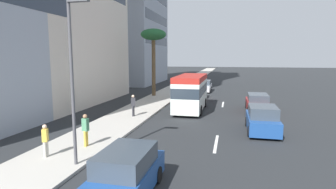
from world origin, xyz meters
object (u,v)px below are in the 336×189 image
object	(u,v)px
minibus_sixth	(191,91)
pedestrian_near_lamp	(86,129)
car_lead	(125,176)
car_fourth	(196,92)
palm_tree	(153,38)
street_lamp	(74,64)
car_third	(257,103)
pedestrian_mid_block	(45,139)
car_second	(204,86)
pedestrian_by_tree	(133,104)
car_fifth	(262,120)

from	to	relation	value
minibus_sixth	pedestrian_near_lamp	distance (m)	12.22
car_lead	car_fourth	size ratio (longest dim) A/B	1.00
car_lead	palm_tree	distance (m)	24.80
minibus_sixth	palm_tree	world-z (taller)	palm_tree
minibus_sixth	street_lamp	world-z (taller)	street_lamp
car_third	pedestrian_mid_block	world-z (taller)	pedestrian_mid_block
car_second	pedestrian_by_tree	xyz separation A→B (m)	(-18.00, 3.84, 0.35)
street_lamp	car_second	bearing A→B (deg)	-5.77
car_third	pedestrian_near_lamp	distance (m)	15.77
minibus_sixth	pedestrian_near_lamp	xyz separation A→B (m)	(-11.57, 3.87, -0.63)
car_third	pedestrian_near_lamp	bearing A→B (deg)	142.11
car_fourth	pedestrian_mid_block	world-z (taller)	pedestrian_mid_block
car_fifth	pedestrian_near_lamp	world-z (taller)	pedestrian_near_lamp
car_fifth	minibus_sixth	bearing A→B (deg)	42.14
car_fourth	street_lamp	distance (m)	21.31
car_second	car_third	bearing A→B (deg)	24.53
pedestrian_near_lamp	car_fourth	bearing A→B (deg)	-89.12
minibus_sixth	pedestrian_mid_block	size ratio (longest dim) A/B	4.43
car_fifth	pedestrian_by_tree	bearing A→B (deg)	78.06
car_lead	minibus_sixth	world-z (taller)	minibus_sixth
car_second	palm_tree	bearing A→B (deg)	-40.30
car_fifth	pedestrian_by_tree	distance (m)	9.70
car_lead	pedestrian_mid_block	bearing A→B (deg)	-116.40
minibus_sixth	street_lamp	bearing A→B (deg)	-12.05
car_third	street_lamp	distance (m)	17.55
car_third	pedestrian_near_lamp	size ratio (longest dim) A/B	2.79
pedestrian_mid_block	pedestrian_near_lamp	bearing A→B (deg)	129.58
pedestrian_by_tree	car_lead	bearing A→B (deg)	-95.87
car_lead	palm_tree	size ratio (longest dim) A/B	0.57
pedestrian_mid_block	street_lamp	bearing A→B (deg)	55.64
pedestrian_by_tree	minibus_sixth	bearing A→B (deg)	20.92
pedestrian_mid_block	palm_tree	size ratio (longest dim) A/B	0.20
minibus_sixth	car_third	bearing A→B (deg)	98.47
car_third	pedestrian_by_tree	xyz separation A→B (m)	(-4.94, 9.80, 0.34)
car_fourth	minibus_sixth	bearing A→B (deg)	2.89
car_third	car_second	bearing A→B (deg)	24.53
minibus_sixth	car_fourth	bearing A→B (deg)	-177.11
car_lead	car_third	distance (m)	17.68
car_fourth	car_fifth	size ratio (longest dim) A/B	1.07
car_lead	car_second	xyz separation A→B (m)	(29.76, 0.16, -0.04)
pedestrian_near_lamp	street_lamp	world-z (taller)	street_lamp
car_lead	palm_tree	xyz separation A→B (m)	(23.34, 5.61, 6.25)
car_third	pedestrian_mid_block	size ratio (longest dim) A/B	3.08
palm_tree	car_second	bearing A→B (deg)	-40.30
car_fourth	pedestrian_mid_block	bearing A→B (deg)	-12.63
car_lead	pedestrian_near_lamp	distance (m)	5.76
minibus_sixth	pedestrian_by_tree	world-z (taller)	minibus_sixth
street_lamp	pedestrian_mid_block	bearing A→B (deg)	76.23
car_lead	pedestrian_by_tree	world-z (taller)	pedestrian_by_tree
car_lead	car_fifth	world-z (taller)	car_fifth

